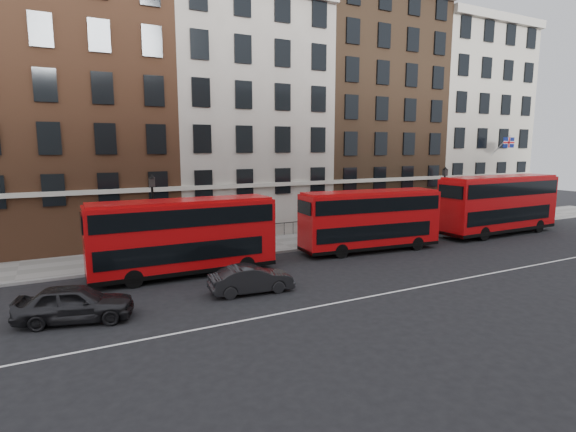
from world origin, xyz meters
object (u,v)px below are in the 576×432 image
traffic_light (532,196)px  car_front (251,279)px  bus_d (499,203)px  car_rear (75,303)px  bus_c (370,219)px  bus_b (183,235)px

traffic_light → car_front: bearing=-167.3°
bus_d → car_rear: size_ratio=2.51×
bus_c → traffic_light: 21.56m
bus_b → traffic_light: (34.19, 2.73, 0.17)m
car_rear → car_front: bearing=-74.8°
bus_d → traffic_light: bearing=16.8°
car_front → traffic_light: 32.88m
car_rear → bus_c: bearing=-61.3°
bus_b → bus_c: size_ratio=1.01×
bus_c → traffic_light: bus_c is taller
bus_b → bus_c: (12.81, 0.00, -0.05)m
car_rear → traffic_light: 40.55m
bus_c → traffic_light: (21.39, 2.73, 0.22)m
bus_b → car_front: bearing=-63.6°
bus_c → car_front: 11.66m
car_rear → traffic_light: size_ratio=1.39×
bus_c → car_rear: (-18.47, -4.53, -1.45)m
traffic_light → bus_d: bearing=-161.9°
bus_c → traffic_light: size_ratio=3.07×
bus_c → car_front: size_ratio=2.44×
bus_d → traffic_light: bus_d is taller
bus_b → traffic_light: size_ratio=3.10×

